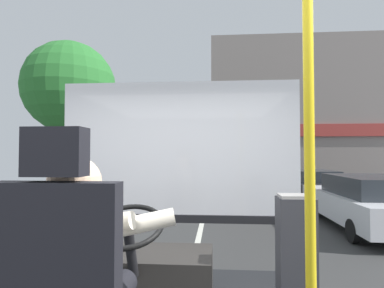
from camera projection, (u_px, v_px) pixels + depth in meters
name	position (u px, v px, depth m)	size (l,w,h in m)	color
ground	(205.00, 210.00, 10.45)	(18.00, 44.00, 0.06)	#363636
bus_driver	(81.00, 264.00, 1.38)	(0.78, 0.58, 0.75)	black
steering_console	(142.00, 275.00, 2.52)	(1.10, 0.96, 0.82)	#282623
handrail_pole	(310.00, 208.00, 1.33)	(0.04, 0.04, 1.91)	yellow
fare_box	(296.00, 260.00, 2.21)	(0.25, 0.22, 0.90)	#333338
windshield_panel	(179.00, 167.00, 3.35)	(2.50, 0.08, 1.48)	silver
street_tree	(69.00, 88.00, 10.00)	(2.85, 2.85, 5.33)	#4C3828
shop_building	(309.00, 117.00, 17.59)	(10.64, 4.33, 7.81)	gray
parked_car_white	(370.00, 201.00, 7.72)	(2.00, 4.45, 1.28)	silver
parked_car_black	(312.00, 185.00, 12.45)	(1.77, 3.98, 1.20)	black
parked_car_green	(280.00, 174.00, 17.55)	(1.88, 4.23, 1.46)	#195633
parked_car_blue	(269.00, 170.00, 22.83)	(2.02, 4.45, 1.38)	navy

